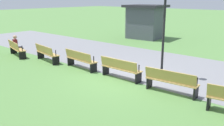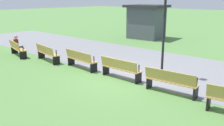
{
  "view_description": "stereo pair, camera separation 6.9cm",
  "coord_description": "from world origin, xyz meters",
  "px_view_note": "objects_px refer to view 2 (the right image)",
  "views": [
    {
      "loc": [
        6.32,
        -7.78,
        3.36
      ],
      "look_at": [
        0.0,
        -0.59,
        0.8
      ],
      "focal_mm": 39.92,
      "sensor_mm": 36.0,
      "label": 1
    },
    {
      "loc": [
        6.37,
        -7.73,
        3.36
      ],
      "look_at": [
        0.0,
        -0.59,
        0.8
      ],
      "focal_mm": 39.92,
      "sensor_mm": 36.0,
      "label": 2
    }
  ],
  "objects_px": {
    "bench_1": "(17,48)",
    "lamp_post": "(165,7)",
    "bench_3": "(81,59)",
    "person_seated": "(18,44)",
    "bench_5": "(171,81)",
    "bench_2": "(47,53)",
    "bench_4": "(120,68)",
    "kiosk": "(146,21)"
  },
  "relations": [
    {
      "from": "bench_3",
      "to": "bench_5",
      "type": "distance_m",
      "value": 4.78
    },
    {
      "from": "bench_1",
      "to": "lamp_post",
      "type": "height_order",
      "value": "lamp_post"
    },
    {
      "from": "bench_2",
      "to": "bench_4",
      "type": "height_order",
      "value": "same"
    },
    {
      "from": "bench_1",
      "to": "lamp_post",
      "type": "xyz_separation_m",
      "value": [
        8.31,
        2.13,
        2.49
      ]
    },
    {
      "from": "person_seated",
      "to": "kiosk",
      "type": "distance_m",
      "value": 10.43
    },
    {
      "from": "bench_1",
      "to": "bench_2",
      "type": "xyz_separation_m",
      "value": [
        2.35,
        0.44,
        0.0
      ]
    },
    {
      "from": "bench_3",
      "to": "bench_4",
      "type": "relative_size",
      "value": 1.02
    },
    {
      "from": "bench_5",
      "to": "bench_3",
      "type": "bearing_deg",
      "value": 175.73
    },
    {
      "from": "bench_3",
      "to": "lamp_post",
      "type": "xyz_separation_m",
      "value": [
        3.58,
        1.42,
        2.49
      ]
    },
    {
      "from": "bench_4",
      "to": "kiosk",
      "type": "bearing_deg",
      "value": 118.6
    },
    {
      "from": "bench_1",
      "to": "bench_4",
      "type": "height_order",
      "value": "same"
    },
    {
      "from": "bench_2",
      "to": "bench_3",
      "type": "xyz_separation_m",
      "value": [
        2.38,
        0.27,
        0.0
      ]
    },
    {
      "from": "bench_1",
      "to": "bench_3",
      "type": "distance_m",
      "value": 4.78
    },
    {
      "from": "bench_4",
      "to": "person_seated",
      "type": "distance_m",
      "value": 7.4
    },
    {
      "from": "bench_2",
      "to": "bench_5",
      "type": "bearing_deg",
      "value": 10.67
    },
    {
      "from": "bench_2",
      "to": "lamp_post",
      "type": "height_order",
      "value": "lamp_post"
    },
    {
      "from": "kiosk",
      "to": "lamp_post",
      "type": "bearing_deg",
      "value": -57.48
    },
    {
      "from": "bench_4",
      "to": "bench_5",
      "type": "distance_m",
      "value": 2.39
    },
    {
      "from": "bench_1",
      "to": "kiosk",
      "type": "distance_m",
      "value": 10.6
    },
    {
      "from": "bench_2",
      "to": "bench_3",
      "type": "relative_size",
      "value": 1.01
    },
    {
      "from": "person_seated",
      "to": "bench_5",
      "type": "bearing_deg",
      "value": 15.75
    },
    {
      "from": "lamp_post",
      "to": "kiosk",
      "type": "xyz_separation_m",
      "value": [
        -6.42,
        8.26,
        -1.57
      ]
    },
    {
      "from": "bench_1",
      "to": "person_seated",
      "type": "distance_m",
      "value": 0.36
    },
    {
      "from": "person_seated",
      "to": "bench_1",
      "type": "bearing_deg",
      "value": -26.32
    },
    {
      "from": "lamp_post",
      "to": "bench_2",
      "type": "bearing_deg",
      "value": -164.2
    },
    {
      "from": "bench_5",
      "to": "kiosk",
      "type": "xyz_separation_m",
      "value": [
        -7.62,
        9.68,
        0.93
      ]
    },
    {
      "from": "person_seated",
      "to": "lamp_post",
      "type": "bearing_deg",
      "value": 25.46
    },
    {
      "from": "bench_2",
      "to": "person_seated",
      "type": "bearing_deg",
      "value": -166.28
    },
    {
      "from": "bench_5",
      "to": "lamp_post",
      "type": "xyz_separation_m",
      "value": [
        -1.2,
        1.42,
        2.49
      ]
    },
    {
      "from": "lamp_post",
      "to": "kiosk",
      "type": "relative_size",
      "value": 1.31
    },
    {
      "from": "kiosk",
      "to": "bench_3",
      "type": "bearing_deg",
      "value": -79.01
    },
    {
      "from": "bench_1",
      "to": "lamp_post",
      "type": "relative_size",
      "value": 0.45
    },
    {
      "from": "bench_5",
      "to": "kiosk",
      "type": "bearing_deg",
      "value": 123.94
    },
    {
      "from": "bench_5",
      "to": "lamp_post",
      "type": "distance_m",
      "value": 3.11
    },
    {
      "from": "person_seated",
      "to": "bench_2",
      "type": "bearing_deg",
      "value": 17.99
    },
    {
      "from": "bench_2",
      "to": "bench_4",
      "type": "bearing_deg",
      "value": 12.79
    },
    {
      "from": "bench_1",
      "to": "bench_2",
      "type": "height_order",
      "value": "same"
    },
    {
      "from": "bench_1",
      "to": "bench_4",
      "type": "distance_m",
      "value": 7.16
    },
    {
      "from": "bench_2",
      "to": "lamp_post",
      "type": "distance_m",
      "value": 6.68
    },
    {
      "from": "bench_3",
      "to": "bench_4",
      "type": "height_order",
      "value": "same"
    },
    {
      "from": "bench_3",
      "to": "kiosk",
      "type": "xyz_separation_m",
      "value": [
        -2.84,
        9.68,
        0.93
      ]
    },
    {
      "from": "bench_3",
      "to": "kiosk",
      "type": "distance_m",
      "value": 10.13
    }
  ]
}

